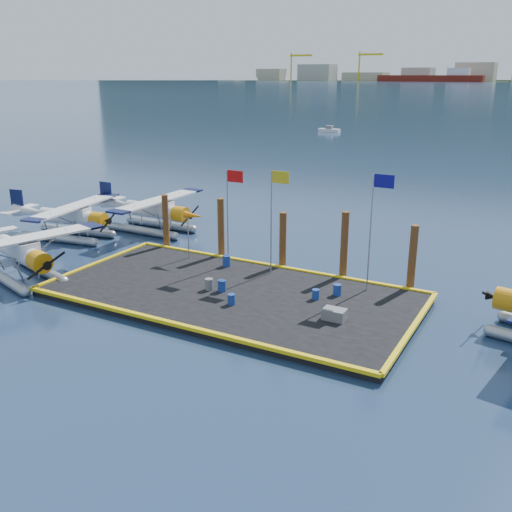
{
  "coord_description": "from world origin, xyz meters",
  "views": [
    {
      "loc": [
        15.29,
        -25.1,
        11.89
      ],
      "look_at": [
        0.47,
        2.0,
        1.96
      ],
      "focal_mm": 40.0,
      "sensor_mm": 36.0,
      "label": 1
    }
  ],
  "objects_px": {
    "windsock": "(194,217)",
    "piling_1": "(221,230)",
    "flagpole_yellow": "(274,207)",
    "drum_1": "(222,286)",
    "piling_0": "(166,223)",
    "piling_3": "(344,247)",
    "crate": "(334,314)",
    "seaplane_a": "(21,255)",
    "drum_5": "(226,261)",
    "flagpole_red": "(230,203)",
    "piling_2": "(283,242)",
    "flagpole_blue": "(375,215)",
    "seaplane_c": "(155,213)",
    "drum_4": "(337,290)",
    "drum_3": "(231,299)",
    "piling_4": "(412,260)",
    "seaplane_b": "(71,220)",
    "drum_2": "(316,294)",
    "drum_0": "(209,284)"
  },
  "relations": [
    {
      "from": "piling_0",
      "to": "piling_3",
      "type": "relative_size",
      "value": 0.93
    },
    {
      "from": "drum_4",
      "to": "piling_0",
      "type": "bearing_deg",
      "value": 167.27
    },
    {
      "from": "seaplane_c",
      "to": "drum_5",
      "type": "height_order",
      "value": "seaplane_c"
    },
    {
      "from": "flagpole_blue",
      "to": "piling_3",
      "type": "bearing_deg",
      "value": 143.93
    },
    {
      "from": "drum_4",
      "to": "seaplane_b",
      "type": "bearing_deg",
      "value": 174.34
    },
    {
      "from": "drum_1",
      "to": "flagpole_red",
      "type": "relative_size",
      "value": 0.11
    },
    {
      "from": "drum_5",
      "to": "windsock",
      "type": "distance_m",
      "value": 3.56
    },
    {
      "from": "flagpole_blue",
      "to": "piling_0",
      "type": "height_order",
      "value": "flagpole_blue"
    },
    {
      "from": "drum_3",
      "to": "flagpole_yellow",
      "type": "height_order",
      "value": "flagpole_yellow"
    },
    {
      "from": "seaplane_b",
      "to": "flagpole_blue",
      "type": "relative_size",
      "value": 1.5
    },
    {
      "from": "drum_0",
      "to": "flagpole_yellow",
      "type": "distance_m",
      "value": 5.95
    },
    {
      "from": "drum_5",
      "to": "piling_3",
      "type": "xyz_separation_m",
      "value": [
        6.99,
        1.83,
        1.41
      ]
    },
    {
      "from": "seaplane_b",
      "to": "piling_3",
      "type": "height_order",
      "value": "piling_3"
    },
    {
      "from": "piling_4",
      "to": "drum_2",
      "type": "bearing_deg",
      "value": -133.32
    },
    {
      "from": "drum_1",
      "to": "flagpole_yellow",
      "type": "xyz_separation_m",
      "value": [
        1.17,
        4.02,
        3.79
      ]
    },
    {
      "from": "drum_4",
      "to": "windsock",
      "type": "distance_m",
      "value": 10.76
    },
    {
      "from": "drum_5",
      "to": "drum_4",
      "type": "bearing_deg",
      "value": -9.42
    },
    {
      "from": "seaplane_c",
      "to": "piling_0",
      "type": "xyz_separation_m",
      "value": [
        3.86,
        -3.62,
        0.47
      ]
    },
    {
      "from": "piling_1",
      "to": "flagpole_yellow",
      "type": "bearing_deg",
      "value": -18.79
    },
    {
      "from": "drum_5",
      "to": "piling_3",
      "type": "distance_m",
      "value": 7.36
    },
    {
      "from": "flagpole_red",
      "to": "seaplane_c",
      "type": "bearing_deg",
      "value": 152.6
    },
    {
      "from": "seaplane_c",
      "to": "piling_3",
      "type": "bearing_deg",
      "value": 78.61
    },
    {
      "from": "piling_0",
      "to": "piling_3",
      "type": "xyz_separation_m",
      "value": [
        13.0,
        0.0,
        0.15
      ]
    },
    {
      "from": "drum_1",
      "to": "windsock",
      "type": "bearing_deg",
      "value": 138.59
    },
    {
      "from": "drum_0",
      "to": "flagpole_red",
      "type": "bearing_deg",
      "value": 104.46
    },
    {
      "from": "seaplane_c",
      "to": "drum_4",
      "type": "bearing_deg",
      "value": 69.86
    },
    {
      "from": "seaplane_b",
      "to": "flagpole_blue",
      "type": "height_order",
      "value": "flagpole_blue"
    },
    {
      "from": "drum_4",
      "to": "flagpole_yellow",
      "type": "height_order",
      "value": "flagpole_yellow"
    },
    {
      "from": "drum_1",
      "to": "flagpole_yellow",
      "type": "bearing_deg",
      "value": 73.77
    },
    {
      "from": "drum_4",
      "to": "piling_2",
      "type": "bearing_deg",
      "value": 147.11
    },
    {
      "from": "drum_2",
      "to": "piling_1",
      "type": "height_order",
      "value": "piling_1"
    },
    {
      "from": "drum_5",
      "to": "flagpole_red",
      "type": "height_order",
      "value": "flagpole_red"
    },
    {
      "from": "piling_1",
      "to": "drum_1",
      "type": "bearing_deg",
      "value": -57.85
    },
    {
      "from": "drum_3",
      "to": "drum_4",
      "type": "xyz_separation_m",
      "value": [
        4.36,
        3.87,
        0.03
      ]
    },
    {
      "from": "drum_0",
      "to": "flagpole_red",
      "type": "xyz_separation_m",
      "value": [
        -1.07,
        4.16,
        3.67
      ]
    },
    {
      "from": "drum_1",
      "to": "crate",
      "type": "bearing_deg",
      "value": -4.96
    },
    {
      "from": "windsock",
      "to": "piling_1",
      "type": "bearing_deg",
      "value": 57.34
    },
    {
      "from": "drum_2",
      "to": "flagpole_yellow",
      "type": "height_order",
      "value": "flagpole_yellow"
    },
    {
      "from": "seaplane_a",
      "to": "drum_5",
      "type": "xyz_separation_m",
      "value": [
        10.05,
        7.0,
        -0.8
      ]
    },
    {
      "from": "drum_1",
      "to": "piling_1",
      "type": "bearing_deg",
      "value": 122.15
    },
    {
      "from": "seaplane_c",
      "to": "drum_0",
      "type": "height_order",
      "value": "seaplane_c"
    },
    {
      "from": "flagpole_red",
      "to": "piling_4",
      "type": "xyz_separation_m",
      "value": [
        10.79,
        1.6,
        -2.4
      ]
    },
    {
      "from": "piling_4",
      "to": "flagpole_blue",
      "type": "bearing_deg",
      "value": -138.42
    },
    {
      "from": "seaplane_b",
      "to": "drum_5",
      "type": "xyz_separation_m",
      "value": [
        14.09,
        -0.87,
        -0.75
      ]
    },
    {
      "from": "drum_5",
      "to": "drum_0",
      "type": "bearing_deg",
      "value": -72.09
    },
    {
      "from": "seaplane_a",
      "to": "piling_0",
      "type": "bearing_deg",
      "value": 172.39
    },
    {
      "from": "flagpole_blue",
      "to": "seaplane_a",
      "type": "bearing_deg",
      "value": -159.42
    },
    {
      "from": "flagpole_yellow",
      "to": "piling_1",
      "type": "distance_m",
      "value": 5.52
    },
    {
      "from": "piling_0",
      "to": "piling_2",
      "type": "relative_size",
      "value": 1.05
    },
    {
      "from": "drum_4",
      "to": "flagpole_yellow",
      "type": "xyz_separation_m",
      "value": [
        -4.63,
        1.52,
        3.8
      ]
    }
  ]
}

